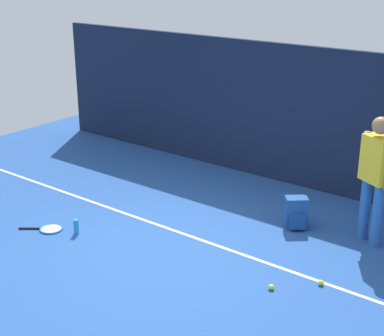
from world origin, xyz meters
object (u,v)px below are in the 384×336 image
(tennis_ball_near_player, at_px, (321,283))
(tennis_ball_by_fence, at_px, (271,287))
(tennis_racket, at_px, (49,229))
(backpack, at_px, (296,213))
(water_bottle, at_px, (76,227))
(tennis_player, at_px, (375,173))

(tennis_ball_near_player, distance_m, tennis_ball_by_fence, 0.59)
(tennis_ball_near_player, relative_size, tennis_ball_by_fence, 1.00)
(tennis_racket, height_order, backpack, backpack)
(water_bottle, bearing_deg, backpack, 41.28)
(backpack, distance_m, tennis_ball_near_player, 1.52)
(tennis_racket, distance_m, water_bottle, 0.43)
(backpack, height_order, tennis_ball_near_player, backpack)
(tennis_player, xyz_separation_m, water_bottle, (-3.22, -2.18, -0.86))
(backpack, bearing_deg, tennis_ball_near_player, -91.16)
(tennis_player, height_order, tennis_ball_near_player, tennis_player)
(backpack, relative_size, water_bottle, 2.10)
(tennis_racket, height_order, water_bottle, water_bottle)
(tennis_player, xyz_separation_m, tennis_ball_by_fence, (-0.42, -1.80, -0.93))
(tennis_player, height_order, tennis_ball_by_fence, tennis_player)
(backpack, distance_m, tennis_ball_by_fence, 1.70)
(tennis_racket, relative_size, water_bottle, 2.85)
(tennis_racket, distance_m, tennis_ball_near_player, 3.73)
(water_bottle, bearing_deg, tennis_ball_near_player, 14.19)
(tennis_ball_near_player, bearing_deg, tennis_ball_by_fence, -133.39)
(tennis_racket, xyz_separation_m, tennis_ball_near_player, (3.61, 0.96, 0.02))
(backpack, distance_m, water_bottle, 3.01)
(tennis_racket, xyz_separation_m, water_bottle, (0.40, 0.14, 0.09))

